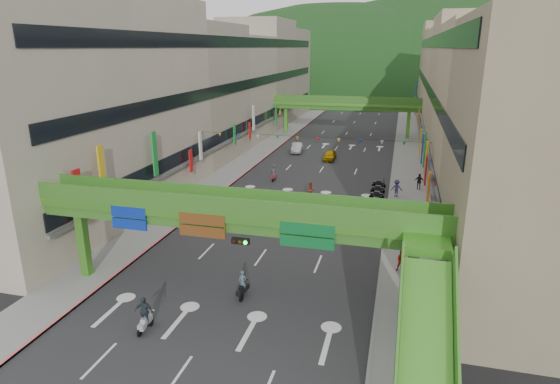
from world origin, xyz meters
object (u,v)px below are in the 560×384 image
Objects in this scene: car_yellow at (330,155)px; overpass_near at (243,226)px; pedestrian_red at (402,263)px; car_silver at (297,148)px; scooter_rider_mid at (311,191)px; scooter_rider_near at (243,285)px.

overpass_near is at bearing -89.11° from car_yellow.
car_silver is at bearing 114.78° from pedestrian_red.
scooter_rider_mid is 23.79m from car_silver.
scooter_rider_mid reaches higher than pedestrian_red.
overpass_near is 12.48m from pedestrian_red.
scooter_rider_mid is at bearing -80.02° from car_silver.
scooter_rider_near is (-0.32, 0.60, -4.35)m from overpass_near.
overpass_near is at bearing -87.70° from car_silver.
scooter_rider_mid is 0.52× the size of car_yellow.
car_silver is at bearing 105.87° from scooter_rider_mid.
scooter_rider_near is 20.66m from scooter_rider_mid.
car_silver is (-6.36, 44.14, -4.47)m from overpass_near.
scooter_rider_near is 0.42× the size of car_silver.
overpass_near reaches higher than car_yellow.
scooter_rider_mid is at bearing 124.64° from pedestrian_red.
car_yellow is at bearing -39.64° from car_silver.
scooter_rider_near reaches higher than car_yellow.
scooter_rider_near is 1.15× the size of pedestrian_red.
scooter_rider_near is at bearing -146.87° from pedestrian_red.
scooter_rider_mid reaches higher than car_yellow.
car_yellow is 2.42× the size of pedestrian_red.
pedestrian_red is (10.34, -33.73, 0.14)m from car_yellow.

